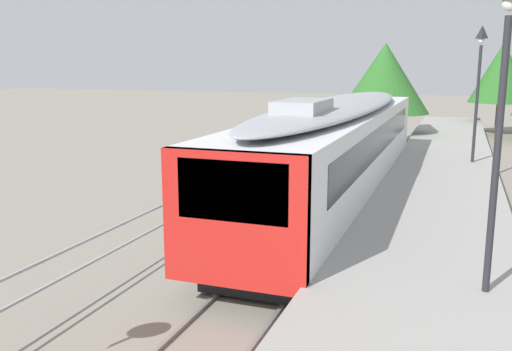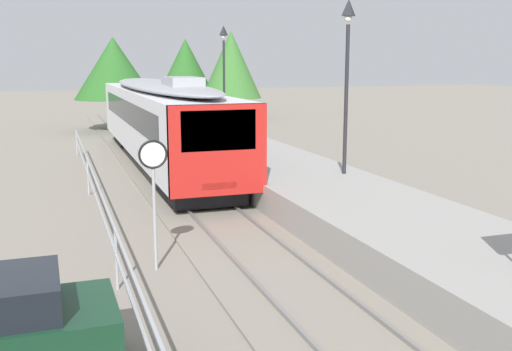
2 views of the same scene
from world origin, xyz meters
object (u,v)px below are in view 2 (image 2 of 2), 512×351
at_px(commuter_train, 161,116).
at_px(speed_limit_sign, 153,172).
at_px(platform_lamp_mid_platform, 347,54).
at_px(platform_lamp_far_end, 224,58).

height_order(commuter_train, speed_limit_sign, commuter_train).
bearing_deg(platform_lamp_mid_platform, commuter_train, 117.42).
height_order(commuter_train, platform_lamp_far_end, platform_lamp_far_end).
distance_m(platform_lamp_mid_platform, platform_lamp_far_end, 13.90).
bearing_deg(platform_lamp_far_end, commuter_train, -128.24).
xyz_separation_m(commuter_train, platform_lamp_far_end, (4.35, 5.52, 2.48)).
bearing_deg(commuter_train, speed_limit_sign, -100.51).
relative_size(platform_lamp_mid_platform, platform_lamp_far_end, 1.00).
bearing_deg(speed_limit_sign, platform_lamp_mid_platform, 33.80).
bearing_deg(commuter_train, platform_lamp_mid_platform, -62.58).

